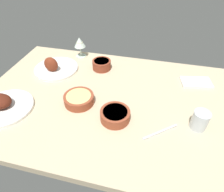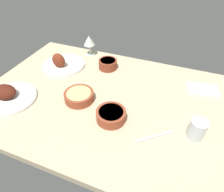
{
  "view_description": "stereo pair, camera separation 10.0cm",
  "coord_description": "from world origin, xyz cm",
  "views": [
    {
      "loc": [
        17.83,
        -73.42,
        71.76
      ],
      "look_at": [
        0.0,
        0.0,
        6.0
      ],
      "focal_mm": 30.92,
      "sensor_mm": 36.0,
      "label": 1
    },
    {
      "loc": [
        27.37,
        -70.42,
        71.76
      ],
      "look_at": [
        0.0,
        0.0,
        6.0
      ],
      "focal_mm": 30.92,
      "sensor_mm": 36.0,
      "label": 2
    }
  ],
  "objects": [
    {
      "name": "wine_glass",
      "position": [
        -31.59,
        38.37,
        13.93
      ],
      "size": [
        7.6,
        7.6,
        14.0
      ],
      "color": "silver",
      "rests_on": "dining_table"
    },
    {
      "name": "plate_near_viewer",
      "position": [
        -50.35,
        -19.56,
        6.26
      ],
      "size": [
        26.61,
        26.61,
        7.59
      ],
      "color": "white",
      "rests_on": "dining_table"
    },
    {
      "name": "bowl_soup",
      "position": [
        -13.24,
        26.81,
        7.12
      ],
      "size": [
        11.54,
        11.54,
        5.74
      ],
      "color": "brown",
      "rests_on": "dining_table"
    },
    {
      "name": "plate_far_side",
      "position": [
        -41.06,
        17.77,
        6.22
      ],
      "size": [
        26.95,
        26.95,
        10.37
      ],
      "color": "white",
      "rests_on": "dining_table"
    },
    {
      "name": "folded_napkin",
      "position": [
        44.08,
        24.79,
        4.6
      ],
      "size": [
        18.65,
        13.32,
        1.2
      ],
      "primitive_type": "cube",
      "rotation": [
        0.0,
        0.0,
        0.19
      ],
      "color": "white",
      "rests_on": "dining_table"
    },
    {
      "name": "fork_loose",
      "position": [
        25.85,
        -16.5,
        4.4
      ],
      "size": [
        14.61,
        12.13,
        0.8
      ],
      "primitive_type": "cube",
      "rotation": [
        0.0,
        0.0,
        0.68
      ],
      "color": "silver",
      "rests_on": "dining_table"
    },
    {
      "name": "bowl_potatoes",
      "position": [
        -15.66,
        -6.66,
        6.52
      ],
      "size": [
        15.23,
        15.23,
        4.58
      ],
      "color": "brown",
      "rests_on": "dining_table"
    },
    {
      "name": "dining_table",
      "position": [
        0.0,
        0.0,
        2.0
      ],
      "size": [
        140.0,
        90.0,
        4.0
      ],
      "primitive_type": "cube",
      "color": "#C6B28E",
      "rests_on": "ground"
    },
    {
      "name": "bowl_onions",
      "position": [
        4.74,
        -13.45,
        6.76
      ],
      "size": [
        13.89,
        13.89,
        5.04
      ],
      "color": "brown",
      "rests_on": "dining_table"
    },
    {
      "name": "water_tumbler",
      "position": [
        41.83,
        -9.48,
        8.53
      ],
      "size": [
        7.1,
        7.1,
        9.05
      ],
      "primitive_type": "cylinder",
      "color": "silver",
      "rests_on": "dining_table"
    }
  ]
}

